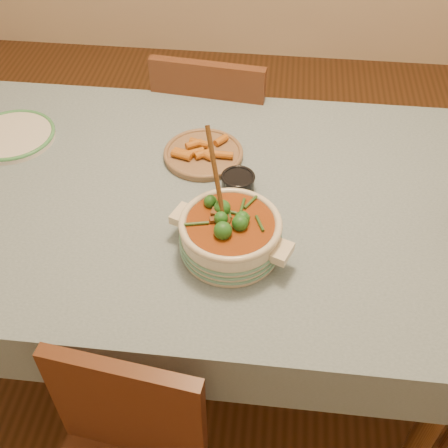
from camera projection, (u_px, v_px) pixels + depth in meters
name	position (u px, v px, depth m)	size (l,w,h in m)	color
floor	(198.00, 339.00, 2.18)	(4.50, 4.50, 0.00)	#442913
dining_table	(191.00, 216.00, 1.70)	(1.68, 1.08, 0.76)	brown
stew_casserole	(230.00, 233.00, 1.44)	(0.33, 0.33, 0.31)	beige
white_plate	(12.00, 136.00, 1.82)	(0.30, 0.30, 0.02)	silver
condiment_bowl	(238.00, 182.00, 1.63)	(0.13, 0.13, 0.05)	black
fried_plate	(203.00, 153.00, 1.75)	(0.32, 0.32, 0.04)	#8B694D
chair_far	(215.00, 136.00, 2.26)	(0.45, 0.45, 0.88)	brown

